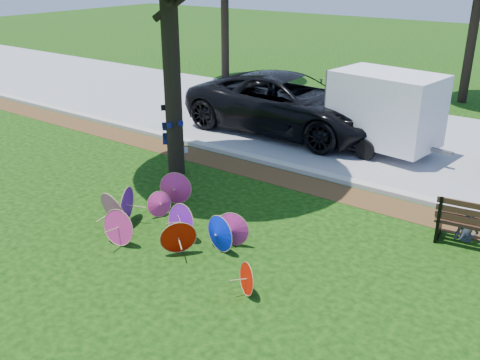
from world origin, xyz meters
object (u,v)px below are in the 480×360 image
object	(u,v)px
parasol_pile	(169,219)
black_van	(288,104)
cargo_trailer	(386,108)
person_left	(470,212)

from	to	relation	value
parasol_pile	black_van	bearing A→B (deg)	103.14
parasol_pile	black_van	world-z (taller)	black_van
cargo_trailer	person_left	world-z (taller)	cargo_trailer
black_van	cargo_trailer	xyz separation A→B (m)	(3.32, -0.07, 0.38)
cargo_trailer	person_left	size ratio (longest dim) A/B	2.34
black_van	person_left	xyz separation A→B (m)	(6.84, -4.22, -0.32)
black_van	person_left	bearing A→B (deg)	-122.45
parasol_pile	person_left	size ratio (longest dim) A/B	3.50
black_van	person_left	distance (m)	8.04
parasol_pile	cargo_trailer	bearing A→B (deg)	78.51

